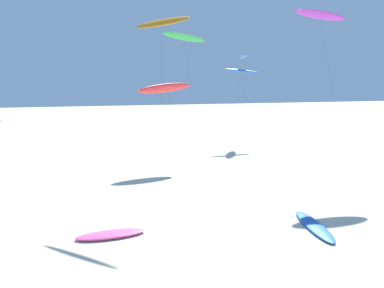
# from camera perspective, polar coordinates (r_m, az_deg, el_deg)

# --- Properties ---
(flying_kite_0) EXTENTS (6.29, 8.57, 19.10)m
(flying_kite_0) POSITION_cam_1_polar(r_m,az_deg,el_deg) (39.34, -5.20, 20.06)
(flying_kite_0) COLOR orange
(flying_kite_0) RESTS_ON ground
(flying_kite_1) EXTENTS (4.26, 9.78, 16.87)m
(flying_kite_1) POSITION_cam_1_polar(r_m,az_deg,el_deg) (69.04, 8.90, 14.54)
(flying_kite_1) COLOR blue
(flying_kite_1) RESTS_ON ground
(flying_kite_2) EXTENTS (5.83, 4.93, 11.99)m
(flying_kite_2) POSITION_cam_1_polar(r_m,az_deg,el_deg) (24.66, -4.44, 9.58)
(flying_kite_2) COLOR red
(flying_kite_2) RESTS_ON ground
(flying_kite_3) EXTENTS (7.52, 3.19, 14.26)m
(flying_kite_3) POSITION_cam_1_polar(r_m,az_deg,el_deg) (65.65, 8.60, 12.33)
(flying_kite_3) COLOR blue
(flying_kite_3) RESTS_ON ground
(flying_kite_4) EXTENTS (7.16, 6.25, 21.34)m
(flying_kite_4) POSITION_cam_1_polar(r_m,az_deg,el_deg) (50.00, 21.15, 19.96)
(flying_kite_4) COLOR purple
(flying_kite_4) RESTS_ON ground
(flying_kite_5) EXTENTS (7.26, 10.47, 19.81)m
(flying_kite_5) POSITION_cam_1_polar(r_m,az_deg,el_deg) (56.86, -1.36, 17.86)
(flying_kite_5) COLOR green
(flying_kite_5) RESTS_ON ground
(grounded_kite_0) EXTENTS (2.24, 6.32, 0.28)m
(grounded_kite_0) POSITION_cam_1_polar(r_m,az_deg,el_deg) (30.00, 20.23, -13.03)
(grounded_kite_0) COLOR blue
(grounded_kite_0) RESTS_ON ground
(grounded_kite_1) EXTENTS (5.36, 1.78, 0.32)m
(grounded_kite_1) POSITION_cam_1_polar(r_m,az_deg,el_deg) (27.56, -13.80, -14.83)
(grounded_kite_1) COLOR #EA5193
(grounded_kite_1) RESTS_ON ground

